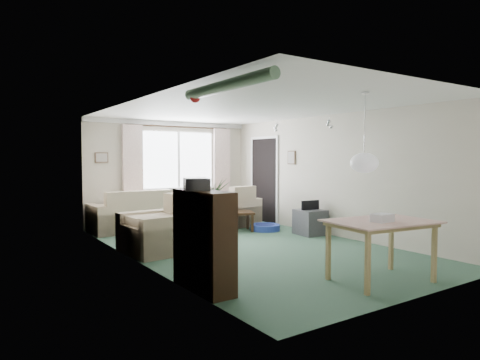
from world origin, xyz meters
TOP-DOWN VIEW (x-y plane):
  - ground at (0.00, 0.00)m, footprint 6.50×6.50m
  - window at (0.20, 3.23)m, footprint 1.80×0.03m
  - curtain_rod at (0.20, 3.15)m, footprint 2.60×0.03m
  - curtain_left at (-0.95, 3.13)m, footprint 0.45×0.08m
  - curtain_right at (1.35, 3.13)m, footprint 0.45×0.08m
  - radiator at (0.20, 3.19)m, footprint 1.20×0.10m
  - doorway at (1.99, 2.20)m, footprint 0.03×0.95m
  - pendant_lamp at (0.20, -2.30)m, footprint 0.36×0.36m
  - tinsel_garland at (-1.92, -2.30)m, footprint 1.60×1.60m
  - bauble_cluster_a at (1.30, 0.90)m, footprint 0.20×0.20m
  - bauble_cluster_b at (1.60, -0.30)m, footprint 0.20×0.20m
  - wall_picture_back at (-1.60, 3.23)m, footprint 0.28×0.03m
  - wall_picture_right at (1.98, 1.20)m, footprint 0.03×0.24m
  - sofa at (-1.10, 2.75)m, footprint 1.75×0.95m
  - armchair_corner at (1.03, 2.17)m, footprint 1.14×1.09m
  - armchair_left at (-1.50, 0.50)m, footprint 1.08×1.13m
  - coffee_table at (0.59, 1.50)m, footprint 1.03×0.80m
  - photo_frame at (0.51, 1.51)m, footprint 0.12×0.05m
  - bookshelf at (-1.84, -1.68)m, footprint 0.34×0.96m
  - hifi_box at (-1.87, -1.56)m, footprint 0.39×0.43m
  - houseplant at (-1.54, -1.33)m, footprint 0.67×0.67m
  - dining_table at (0.17, -2.60)m, footprint 1.28×0.93m
  - gift_box at (0.09, -2.68)m, footprint 0.25×0.19m
  - tv_cube at (1.70, 0.29)m, footprint 0.55×0.59m
  - pet_bed at (1.24, 1.19)m, footprint 0.66×0.66m

SIDE VIEW (x-z plane):
  - ground at x=0.00m, z-range 0.00..0.00m
  - pet_bed at x=1.24m, z-range 0.00..0.13m
  - coffee_table at x=0.59m, z-range 0.00..0.41m
  - tv_cube at x=1.70m, z-range 0.00..0.50m
  - dining_table at x=0.17m, z-range 0.00..0.74m
  - radiator at x=0.20m, z-range 0.12..0.68m
  - sofa at x=-1.10m, z-range 0.00..0.87m
  - armchair_corner at x=1.03m, z-range 0.00..0.91m
  - armchair_left at x=-1.50m, z-range 0.00..0.94m
  - photo_frame at x=0.51m, z-range 0.41..0.57m
  - bookshelf at x=-1.84m, z-range 0.00..1.17m
  - houseplant at x=-1.54m, z-range 0.00..1.29m
  - gift_box at x=0.09m, z-range 0.74..0.86m
  - doorway at x=1.99m, z-range 0.00..2.00m
  - hifi_box at x=-1.87m, z-range 1.17..1.31m
  - curtain_left at x=-0.95m, z-range 0.27..2.27m
  - curtain_right at x=1.35m, z-range 0.27..2.27m
  - pendant_lamp at x=0.20m, z-range 1.30..1.66m
  - window at x=0.20m, z-range 0.85..2.15m
  - wall_picture_back at x=-1.60m, z-range 1.44..1.66m
  - wall_picture_right at x=1.98m, z-range 1.40..1.70m
  - bauble_cluster_a at x=1.30m, z-range 2.12..2.32m
  - bauble_cluster_b at x=1.60m, z-range 2.12..2.32m
  - curtain_rod at x=0.20m, z-range 2.25..2.29m
  - tinsel_garland at x=-1.92m, z-range 2.22..2.34m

